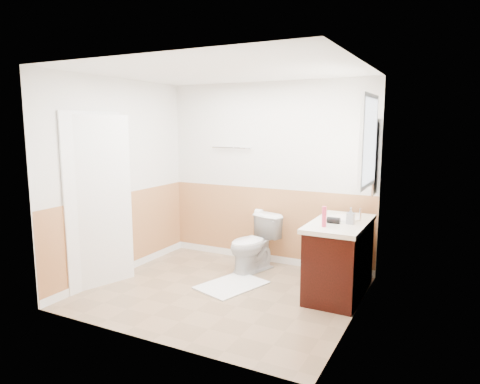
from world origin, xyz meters
The scene contains 32 objects.
floor centered at (0.00, 0.00, 0.00)m, with size 3.00×3.00×0.00m, color #8C7051.
ceiling centered at (0.00, 0.00, 2.50)m, with size 3.00×3.00×0.00m, color white.
wall_back centered at (0.00, 1.30, 1.25)m, with size 3.00×3.00×0.00m, color silver.
wall_front centered at (0.00, -1.30, 1.25)m, with size 3.00×3.00×0.00m, color silver.
wall_left centered at (-1.50, 0.00, 1.25)m, with size 3.00×3.00×0.00m, color silver.
wall_right centered at (1.50, 0.00, 1.25)m, with size 3.00×3.00×0.00m, color silver.
wainscot_back centered at (0.00, 1.29, 0.50)m, with size 3.00×3.00×0.00m, color tan.
wainscot_front centered at (0.00, -1.29, 0.50)m, with size 3.00×3.00×0.00m, color tan.
wainscot_left centered at (-1.49, 0.00, 0.50)m, with size 2.60×2.60×0.00m, color tan.
wainscot_right centered at (1.49, 0.00, 0.50)m, with size 2.60×2.60×0.00m, color tan.
toilet centered at (0.01, 0.82, 0.37)m, with size 0.41×0.73×0.74m, color white.
bath_mat centered at (0.01, 0.21, 0.01)m, with size 0.55×0.80×0.02m, color white.
vanity_cabinet centered at (1.21, 0.56, 0.40)m, with size 0.55×1.10×0.80m, color black.
vanity_knob_left centered at (0.91, 0.46, 0.55)m, with size 0.03×0.03×0.03m, color silver.
vanity_knob_right centered at (0.91, 0.66, 0.55)m, with size 0.03×0.03×0.03m, color #B9B8BF.
countertop centered at (1.20, 0.56, 0.83)m, with size 0.60×1.15×0.05m, color white.
sink_basin centered at (1.21, 0.71, 0.86)m, with size 0.36×0.36×0.02m, color white.
faucet centered at (1.39, 0.71, 0.92)m, with size 0.02×0.02×0.14m, color #BABAC1.
lotion_bottle centered at (1.11, 0.23, 0.96)m, with size 0.05×0.05×0.22m, color #DA3859.
soap_dispenser centered at (1.33, 0.50, 0.94)m, with size 0.08×0.08×0.18m, color #999FAC.
hair_dryer_body centered at (1.16, 0.44, 0.89)m, with size 0.07×0.07×0.14m, color black.
hair_dryer_handle centered at (1.13, 0.44, 0.86)m, with size 0.03×0.03×0.07m, color black.
mirror_panel centered at (1.48, 1.10, 1.55)m, with size 0.02×0.35×0.90m, color silver.
window_frame centered at (1.47, 0.59, 1.75)m, with size 0.04×0.80×1.00m, color white.
window_glass centered at (1.49, 0.59, 1.75)m, with size 0.01×0.70×0.90m, color white.
door centered at (-1.40, -0.45, 1.02)m, with size 0.05×0.80×2.04m, color white.
door_frame centered at (-1.48, -0.45, 1.03)m, with size 0.02×0.92×2.10m, color white.
door_knob centered at (-1.34, -0.12, 0.95)m, with size 0.06×0.06×0.06m, color silver.
towel_bar centered at (-0.55, 1.25, 1.60)m, with size 0.02×0.02×0.62m, color silver.
tp_holder_bar centered at (-0.10, 1.23, 0.70)m, with size 0.02×0.02×0.14m, color silver.
tp_roll centered at (-0.10, 1.23, 0.70)m, with size 0.11×0.11×0.10m, color white.
tp_sheet centered at (-0.10, 1.23, 0.59)m, with size 0.10×0.01×0.16m, color white.
Camera 1 is at (2.35, -4.16, 1.93)m, focal length 32.26 mm.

